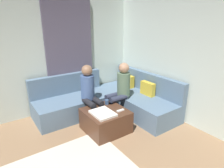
{
  "coord_description": "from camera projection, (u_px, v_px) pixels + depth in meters",
  "views": [
    {
      "loc": [
        1.26,
        -0.39,
        2.04
      ],
      "look_at": [
        -1.63,
        1.63,
        0.85
      ],
      "focal_mm": 30.45,
      "sensor_mm": 36.0,
      "label": 1
    }
  ],
  "objects": [
    {
      "name": "person_on_couch_side",
      "position": [
        90.0,
        92.0,
        3.84
      ],
      "size": [
        0.6,
        0.3,
        1.2
      ],
      "rotation": [
        0.0,
        0.0,
        -1.57
      ],
      "color": "black",
      "rests_on": "ground_plane"
    },
    {
      "name": "person_on_couch_back",
      "position": [
        120.0,
        88.0,
        4.06
      ],
      "size": [
        0.3,
        0.6,
        1.2
      ],
      "rotation": [
        0.0,
        0.0,
        3.14
      ],
      "color": "#2D3347",
      "rests_on": "ground_plane"
    },
    {
      "name": "coffee_mug",
      "position": [
        107.0,
        102.0,
        3.84
      ],
      "size": [
        0.08,
        0.08,
        0.1
      ],
      "primitive_type": "cylinder",
      "color": "#334C72",
      "rests_on": "ottoman"
    },
    {
      "name": "ottoman",
      "position": [
        106.0,
        120.0,
        3.65
      ],
      "size": [
        0.76,
        0.76,
        0.42
      ],
      "primitive_type": "cube",
      "color": "#4C2D1E",
      "rests_on": "ground_plane"
    },
    {
      "name": "sectional_couch",
      "position": [
        110.0,
        100.0,
        4.39
      ],
      "size": [
        2.1,
        2.55,
        0.87
      ],
      "color": "slate",
      "rests_on": "ground_plane"
    },
    {
      "name": "folded_blanket",
      "position": [
        103.0,
        113.0,
        3.44
      ],
      "size": [
        0.44,
        0.36,
        0.04
      ],
      "primitive_type": "cube",
      "color": "white",
      "rests_on": "ottoman"
    },
    {
      "name": "curtain_panel",
      "position": [
        70.0,
        56.0,
        4.36
      ],
      "size": [
        0.06,
        1.1,
        2.5
      ],
      "primitive_type": "cube",
      "color": "#595166",
      "rests_on": "ground_plane"
    },
    {
      "name": "game_remote",
      "position": [
        120.0,
        110.0,
        3.56
      ],
      "size": [
        0.05,
        0.15,
        0.02
      ],
      "primitive_type": "cube",
      "color": "white",
      "rests_on": "ottoman"
    },
    {
      "name": "wall_left",
      "position": [
        5.0,
        57.0,
        3.7
      ],
      "size": [
        0.12,
        6.0,
        2.7
      ],
      "primitive_type": "cube",
      "color": "silver",
      "rests_on": "ground_plane"
    }
  ]
}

